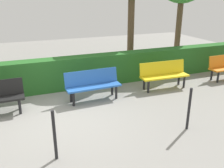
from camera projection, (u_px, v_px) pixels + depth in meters
name	position (u px, v px, depth m)	size (l,w,h in m)	color
ground_plane	(57.00, 117.00, 6.16)	(22.32, 22.32, 0.00)	gray
bench_yellow	(164.00, 74.00, 7.92)	(1.62, 0.51, 0.86)	yellow
bench_blue	(93.00, 84.00, 7.04)	(1.60, 0.51, 0.86)	blue
hedge_row	(80.00, 72.00, 8.02)	(18.32, 0.52, 1.02)	#266023
railing_post_mid	(189.00, 109.00, 5.45)	(0.06, 0.06, 1.00)	black
railing_post_far	(55.00, 135.00, 4.43)	(0.06, 0.06, 1.00)	black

